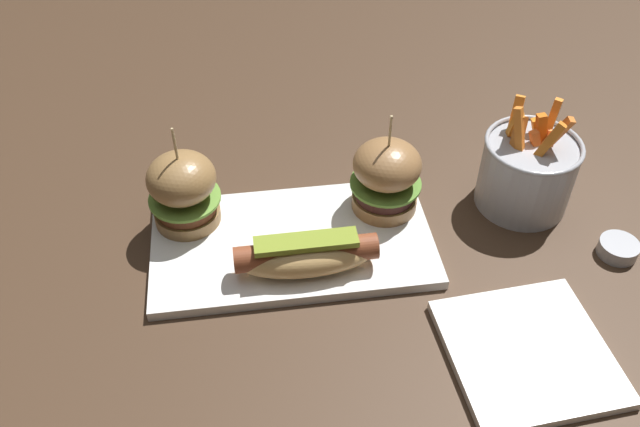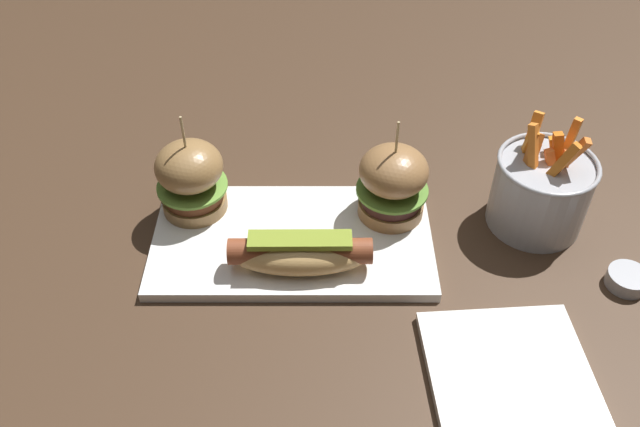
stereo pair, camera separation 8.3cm
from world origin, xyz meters
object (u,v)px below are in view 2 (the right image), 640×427
(slider_right, at_px, (393,182))
(platter_main, at_px, (292,240))
(sauce_ramekin, at_px, (627,279))
(hot_dog, at_px, (300,253))
(slider_left, at_px, (191,177))
(fries_bucket, at_px, (540,190))
(side_plate, at_px, (510,376))

(slider_right, bearing_deg, platter_main, -160.34)
(sauce_ramekin, bearing_deg, hot_dog, 177.70)
(platter_main, relative_size, hot_dog, 2.07)
(slider_left, distance_m, sauce_ramekin, 0.56)
(platter_main, height_order, slider_left, slider_left)
(hot_dog, distance_m, sauce_ramekin, 0.40)
(slider_left, xyz_separation_m, slider_right, (0.26, -0.01, -0.00))
(platter_main, height_order, hot_dog, hot_dog)
(hot_dog, xyz_separation_m, slider_left, (-0.14, 0.11, 0.03))
(slider_right, distance_m, fries_bucket, 0.19)
(fries_bucket, relative_size, sauce_ramekin, 3.02)
(platter_main, xyz_separation_m, slider_right, (0.13, 0.05, 0.06))
(platter_main, distance_m, slider_left, 0.15)
(hot_dog, relative_size, slider_right, 1.19)
(hot_dog, distance_m, side_plate, 0.27)
(slider_right, distance_m, side_plate, 0.28)
(slider_left, height_order, fries_bucket, slider_left)
(sauce_ramekin, bearing_deg, side_plate, -141.80)
(slider_right, relative_size, side_plate, 0.84)
(slider_left, xyz_separation_m, sauce_ramekin, (0.54, -0.12, -0.06))
(slider_right, height_order, side_plate, slider_right)
(slider_left, distance_m, side_plate, 0.46)
(platter_main, bearing_deg, slider_right, 19.66)
(fries_bucket, bearing_deg, slider_left, 178.54)
(hot_dog, bearing_deg, fries_bucket, 17.48)
(platter_main, distance_m, side_plate, 0.31)
(slider_right, bearing_deg, hot_dog, -139.64)
(fries_bucket, relative_size, side_plate, 0.87)
(fries_bucket, bearing_deg, side_plate, -108.28)
(hot_dog, height_order, sauce_ramekin, hot_dog)
(sauce_ramekin, bearing_deg, slider_left, 167.00)
(slider_left, bearing_deg, side_plate, -34.85)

